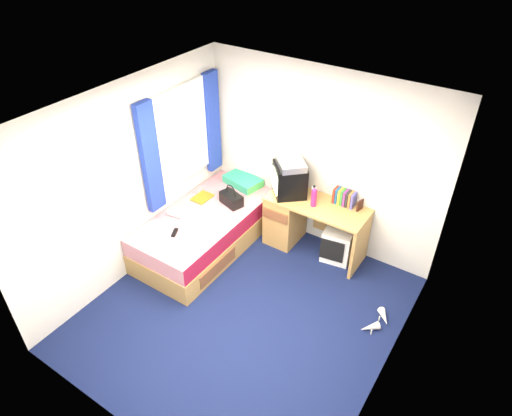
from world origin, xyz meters
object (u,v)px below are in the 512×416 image
Objects in this scene: storage_cube at (338,244)px; crt_tv at (289,180)px; towel at (206,219)px; desk at (297,218)px; water_bottle at (175,214)px; aerosol_can at (314,194)px; picture_frame at (360,205)px; vcr at (291,163)px; pink_water_bottle at (314,198)px; handbag at (231,199)px; magazine at (202,197)px; colour_swatch_fan at (184,238)px; white_heels at (377,322)px; pillow at (243,181)px; remote_control at (175,233)px; bed at (206,230)px.

crt_tv is at bearing 172.21° from storage_cube.
desk is at bearing 46.32° from towel.
storage_cube is 2.26× the size of water_bottle.
picture_frame is at bearing 13.43° from aerosol_can.
desk is 0.81m from vcr.
pink_water_bottle reaches higher than handbag.
water_bottle is (-0.01, -0.52, 0.03)m from magazine.
aerosol_can reaches higher than colour_swatch_fan.
pillow is at bearing 159.99° from white_heels.
vcr is 2.13m from white_heels.
water_bottle reaches higher than colour_swatch_fan.
storage_cube is 2.01× the size of pink_water_bottle.
desk reaches higher than magazine.
magazine is at bearing 78.91° from remote_control.
pink_water_bottle is 1.66m from colour_swatch_fan.
white_heels is at bearing -27.63° from desk.
pink_water_bottle is at bearing -173.77° from storage_cube.
aerosol_can is 1.53m from magazine.
bed is 12.50× the size of remote_control.
picture_frame is 2.29m from remote_control.
picture_frame reaches higher than magazine.
pink_water_bottle is (0.39, -0.08, -0.34)m from vcr.
storage_cube is 0.63m from picture_frame.
bed is at bearing -140.51° from picture_frame.
handbag reaches higher than colour_swatch_fan.
picture_frame is 1.92m from towel.
remote_control is 0.35× the size of white_heels.
bed is 4.56× the size of vcr.
crt_tv is 1.24m from magazine.
white_heels is at bearing 7.51° from handbag.
vcr is (0.00, 0.00, 0.25)m from crt_tv.
remote_control is at bearing -168.79° from white_heels.
desk reaches higher than pillow.
desk is 4.51× the size of towel.
picture_frame reaches higher than towel.
picture_frame is at bearing 58.00° from crt_tv.
crt_tv reaches higher than storage_cube.
picture_frame is at bearing 1.36° from pillow.
vcr reaches higher than pink_water_bottle.
bed is 10.00× the size of water_bottle.
pillow reaches higher than towel.
pillow is 1.38m from remote_control.
vcr is at bearing 23.94° from magazine.
aerosol_can is at bearing 51.56° from crt_tv.
picture_frame is at bearing 32.82° from towel.
towel is 1.44× the size of water_bottle.
towel is at bearing -79.68° from crt_tv.
desk is 1.63m from remote_control.
water_bottle is 2.77m from white_heels.
desk is at bearing 37.19° from bed.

